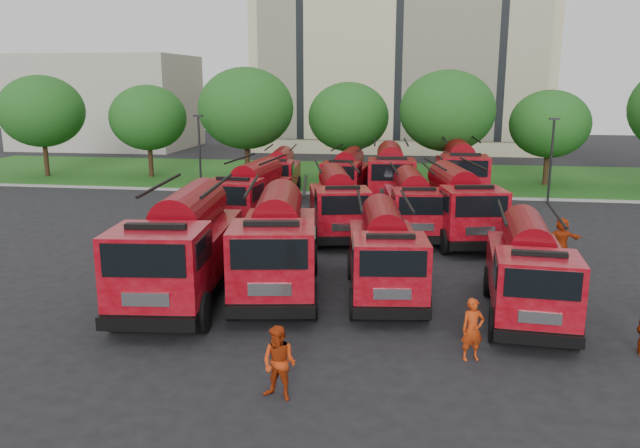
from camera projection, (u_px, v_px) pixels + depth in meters
The scene contains 29 objects.
ground at pixel (304, 280), 23.18m from camera, with size 140.00×140.00×0.00m, color black.
lawn at pixel (363, 176), 48.21m from camera, with size 70.00×16.00×0.12m, color #1D4D14.
curb at pixel (353, 194), 40.41m from camera, with size 70.00×0.30×0.14m, color gray.
apartment_building at pixel (402, 31), 66.28m from camera, with size 30.00×14.18×25.00m.
side_building at pixel (108, 102), 68.92m from camera, with size 18.00×12.00×10.00m, color #A5A092.
tree_0 at pixel (41, 111), 46.83m from camera, with size 6.30×6.30×7.70m.
tree_1 at pixel (148, 118), 46.71m from camera, with size 5.71×5.71×6.98m.
tree_2 at pixel (246, 108), 43.89m from camera, with size 6.72×6.72×8.22m.
tree_3 at pixel (348, 117), 45.40m from camera, with size 5.88×5.88×7.19m.
tree_4 at pixel (447, 111), 42.80m from camera, with size 6.55×6.55×8.01m.
tree_5 at pixel (550, 124), 42.91m from camera, with size 5.46×5.46×6.68m.
lamp_post_0 at pixel (200, 149), 40.59m from camera, with size 0.60×0.25×5.11m.
lamp_post_1 at pixel (551, 155), 37.32m from camera, with size 0.60×0.25×5.11m.
fire_truck_0 at pixel (182, 247), 20.78m from camera, with size 3.57×8.19×3.62m.
fire_truck_1 at pixel (277, 243), 21.62m from camera, with size 3.80×7.93×3.47m.
fire_truck_2 at pixel (385, 252), 21.28m from camera, with size 3.10×6.87×3.02m.
fire_truck_3 at pixel (528, 269), 19.37m from camera, with size 2.76×6.74×3.01m.
fire_truck_4 at pixel (250, 195), 31.39m from camera, with size 3.05×7.28×3.24m.
fire_truck_5 at pixel (338, 203), 29.60m from camera, with size 3.77×7.16×3.10m.
fire_truck_6 at pixel (413, 204), 29.70m from camera, with size 3.06×6.82×3.00m.
fire_truck_7 at pixel (458, 204), 28.82m from camera, with size 3.87×7.63×3.32m.
fire_truck_8 at pixel (280, 172), 40.26m from camera, with size 2.82×6.58×2.91m.
fire_truck_9 at pixel (347, 174), 39.32m from camera, with size 2.67×6.66×2.98m.
fire_truck_10 at pixel (390, 174), 37.62m from camera, with size 3.21×7.81×3.48m.
fire_truck_11 at pixel (460, 170), 38.82m from camera, with size 3.08×7.92×3.57m.
firefighter_0 at pixel (471, 359), 16.53m from camera, with size 0.62×0.45×1.69m, color #AB310D.
firefighter_1 at pixel (280, 399), 14.49m from camera, with size 0.86×0.47×1.77m, color #AB310D.
firefighter_4 at pixel (322, 246), 27.97m from camera, with size 0.75×0.49×1.53m, color black.
firefighter_5 at pixel (559, 261), 25.66m from camera, with size 1.69×0.73×1.82m, color #AB310D.
Camera 1 is at (3.98, -21.78, 7.19)m, focal length 35.00 mm.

